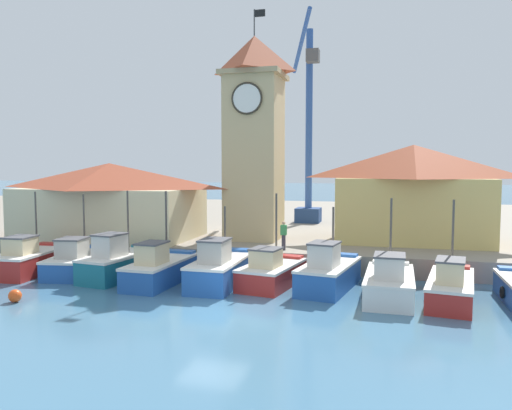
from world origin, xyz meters
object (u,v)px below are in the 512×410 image
(fishing_boat_right_outer, at_px, (389,282))
(fishing_boat_far_right, at_px, (451,286))
(fishing_boat_left_inner, at_px, (120,262))
(fishing_boat_mid_right, at_px, (272,272))
(warehouse_left, at_px, (110,199))
(fishing_boat_center, at_px, (220,268))
(dock_worker_near_tower, at_px, (284,235))
(fishing_boat_mid_left, at_px, (160,269))
(port_crane_near, at_px, (308,148))
(fishing_boat_right_inner, at_px, (329,273))
(fishing_boat_left_outer, at_px, (79,261))
(clock_tower, at_px, (254,133))
(mooring_buoy, at_px, (15,296))
(warehouse_right, at_px, (413,192))
(fishing_boat_far_left, at_px, (30,260))

(fishing_boat_right_outer, relative_size, fishing_boat_far_right, 0.95)
(fishing_boat_left_inner, distance_m, fishing_boat_mid_right, 7.95)
(warehouse_left, bearing_deg, fishing_boat_center, -33.59)
(fishing_boat_far_right, xyz_separation_m, dock_worker_near_tower, (-8.22, 4.78, 1.26))
(fishing_boat_mid_left, relative_size, port_crane_near, 0.29)
(fishing_boat_right_outer, bearing_deg, fishing_boat_right_inner, 161.66)
(fishing_boat_left_inner, bearing_deg, fishing_boat_left_outer, 172.28)
(fishing_boat_center, distance_m, clock_tower, 10.84)
(fishing_boat_mid_right, height_order, fishing_boat_right_outer, fishing_boat_mid_right)
(fishing_boat_mid_right, height_order, clock_tower, clock_tower)
(fishing_boat_mid_right, bearing_deg, fishing_boat_far_right, -6.09)
(fishing_boat_left_inner, height_order, fishing_boat_mid_right, fishing_boat_left_inner)
(fishing_boat_mid_left, distance_m, port_crane_near, 20.62)
(warehouse_left, bearing_deg, fishing_boat_right_inner, -21.96)
(fishing_boat_center, bearing_deg, fishing_boat_far_right, -2.14)
(fishing_boat_mid_right, xyz_separation_m, mooring_buoy, (-9.88, -5.61, -0.41))
(fishing_boat_mid_right, relative_size, warehouse_right, 0.49)
(mooring_buoy, bearing_deg, fishing_boat_mid_left, 46.38)
(fishing_boat_center, height_order, warehouse_right, warehouse_right)
(fishing_boat_center, relative_size, fishing_boat_right_outer, 1.02)
(fishing_boat_center, height_order, port_crane_near, port_crane_near)
(fishing_boat_right_outer, distance_m, port_crane_near, 21.18)
(fishing_boat_far_right, distance_m, clock_tower, 15.67)
(fishing_boat_right_outer, bearing_deg, warehouse_left, 158.59)
(fishing_boat_center, bearing_deg, fishing_boat_left_outer, 176.35)
(fishing_boat_left_outer, xyz_separation_m, fishing_boat_right_inner, (13.34, -0.02, 0.10))
(fishing_boat_far_right, height_order, warehouse_right, warehouse_right)
(fishing_boat_mid_left, relative_size, fishing_boat_far_right, 0.93)
(fishing_boat_mid_left, height_order, warehouse_left, warehouse_left)
(fishing_boat_right_inner, distance_m, port_crane_near, 19.62)
(warehouse_left, bearing_deg, fishing_boat_left_outer, -73.94)
(fishing_boat_center, bearing_deg, warehouse_right, 45.46)
(warehouse_right, xyz_separation_m, mooring_buoy, (-16.73, -14.57, -3.89))
(fishing_boat_center, xyz_separation_m, mooring_buoy, (-7.45, -5.14, -0.54))
(fishing_boat_mid_right, relative_size, mooring_buoy, 8.42)
(fishing_boat_left_inner, distance_m, fishing_boat_right_outer, 13.44)
(fishing_boat_left_inner, xyz_separation_m, clock_tower, (5.00, 8.09, 7.02))
(fishing_boat_mid_left, height_order, warehouse_right, warehouse_right)
(fishing_boat_left_inner, height_order, fishing_boat_right_outer, fishing_boat_left_inner)
(fishing_boat_right_outer, height_order, dock_worker_near_tower, fishing_boat_right_outer)
(warehouse_right, bearing_deg, fishing_boat_right_outer, -97.82)
(fishing_boat_far_left, xyz_separation_m, warehouse_right, (20.01, 9.58, 3.41))
(mooring_buoy, bearing_deg, fishing_boat_mid_right, 29.56)
(clock_tower, height_order, dock_worker_near_tower, clock_tower)
(fishing_boat_far_left, bearing_deg, fishing_boat_left_outer, 14.75)
(fishing_boat_mid_left, bearing_deg, warehouse_right, 38.87)
(fishing_boat_left_outer, height_order, fishing_boat_mid_right, fishing_boat_mid_right)
(fishing_boat_mid_left, height_order, fishing_boat_right_inner, fishing_boat_mid_left)
(fishing_boat_far_right, bearing_deg, dock_worker_near_tower, 149.83)
(fishing_boat_left_outer, xyz_separation_m, fishing_boat_far_right, (18.61, -0.91, -0.01))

